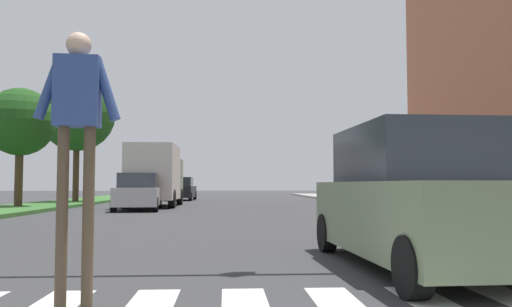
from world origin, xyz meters
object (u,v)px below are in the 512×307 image
(tree_far, at_px, (20,122))
(truck_box_delivery, at_px, (156,175))
(tree_distant, at_px, (77,114))
(sedan_midblock, at_px, (138,193))
(suv_crossing, at_px, (418,200))
(pedestrian_performer, at_px, (77,125))
(sedan_distant, at_px, (181,190))

(tree_far, bearing_deg, truck_box_delivery, 23.23)
(tree_distant, xyz_separation_m, truck_box_delivery, (5.27, -4.29, -3.71))
(sedan_midblock, bearing_deg, tree_far, 168.97)
(tree_distant, relative_size, truck_box_delivery, 1.20)
(tree_distant, xyz_separation_m, suv_crossing, (11.56, -24.32, -4.41))
(truck_box_delivery, bearing_deg, tree_distant, 140.86)
(tree_far, height_order, sedan_midblock, tree_far)
(tree_far, bearing_deg, pedestrian_performer, -67.52)
(suv_crossing, xyz_separation_m, sedan_distant, (-5.90, 30.80, -0.16))
(tree_distant, bearing_deg, sedan_distant, 48.84)
(pedestrian_performer, bearing_deg, suv_crossing, 31.75)
(suv_crossing, relative_size, sedan_distant, 1.05)
(tree_distant, height_order, suv_crossing, tree_distant)
(tree_distant, xyz_separation_m, sedan_midblock, (5.01, -7.94, -4.58))
(suv_crossing, height_order, sedan_midblock, suv_crossing)
(tree_distant, relative_size, suv_crossing, 1.59)
(pedestrian_performer, height_order, truck_box_delivery, truck_box_delivery)
(suv_crossing, bearing_deg, tree_distant, 115.43)
(pedestrian_performer, bearing_deg, sedan_distant, 93.33)
(pedestrian_performer, relative_size, sedan_distant, 0.56)
(sedan_distant, bearing_deg, truck_box_delivery, -92.07)
(suv_crossing, bearing_deg, sedan_midblock, 111.82)
(tree_far, xyz_separation_m, tree_distant, (0.65, 6.84, 1.32))
(sedan_distant, bearing_deg, tree_far, -115.37)
(sedan_distant, bearing_deg, suv_crossing, -79.15)
(pedestrian_performer, height_order, sedan_midblock, pedestrian_performer)
(sedan_midblock, bearing_deg, suv_crossing, -68.18)
(suv_crossing, distance_m, sedan_midblock, 17.64)
(tree_far, bearing_deg, tree_distant, 84.57)
(tree_far, relative_size, sedan_midblock, 1.19)
(suv_crossing, distance_m, sedan_distant, 31.36)
(pedestrian_performer, bearing_deg, truck_box_delivery, 95.90)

